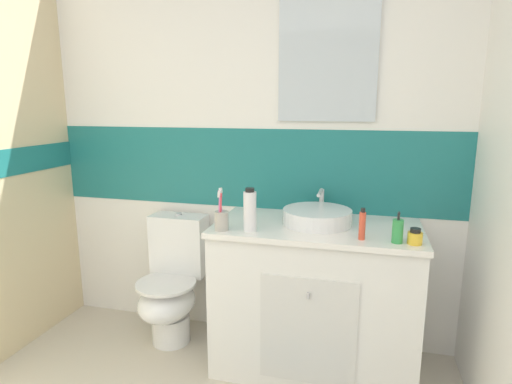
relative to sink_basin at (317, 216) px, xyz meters
name	(u,v)px	position (x,y,z in m)	size (l,w,h in m)	color
wall_back_tiled	(251,142)	(-0.47, 0.32, 0.36)	(3.20, 0.20, 2.50)	white
vanity_cabinet	(315,296)	(0.00, -0.02, -0.47)	(1.11, 0.61, 0.85)	white
sink_basin	(317,216)	(0.00, 0.00, 0.00)	(0.38, 0.42, 0.16)	white
toilet	(172,284)	(-0.91, 0.03, -0.52)	(0.37, 0.50, 0.81)	white
toothbrush_cup	(221,219)	(-0.47, -0.24, 0.01)	(0.07, 0.07, 0.22)	#B2ADA3
soap_dispenser	(398,231)	(0.41, -0.23, 0.01)	(0.05, 0.05, 0.15)	green
toothpaste_tube_upright	(362,225)	(0.24, -0.22, 0.03)	(0.03, 0.03, 0.16)	#D84C33
shampoo_bottle_tall	(250,211)	(-0.32, -0.22, 0.06)	(0.07, 0.07, 0.23)	white
hair_gel_jar	(415,237)	(0.49, -0.22, -0.01)	(0.07, 0.07, 0.08)	yellow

